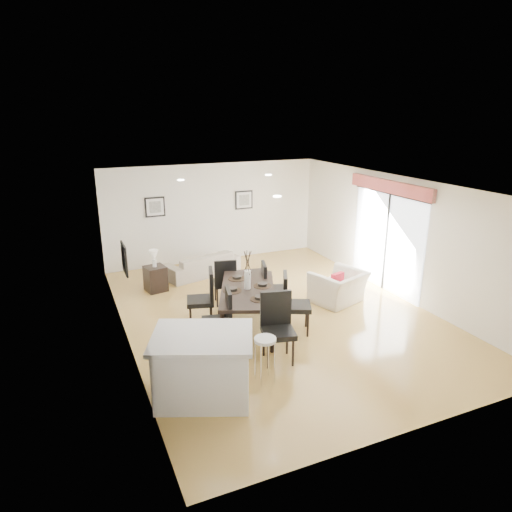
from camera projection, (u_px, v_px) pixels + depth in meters
name	position (u px, v px, depth m)	size (l,w,h in m)	color
ground	(276.00, 314.00, 9.50)	(8.00, 8.00, 0.00)	tan
wall_back	(213.00, 213.00, 12.59)	(6.00, 0.04, 2.70)	white
wall_front	(419.00, 340.00, 5.60)	(6.00, 0.04, 2.70)	white
wall_left	(122.00, 272.00, 7.95)	(0.04, 8.00, 2.70)	white
wall_right	(397.00, 236.00, 10.23)	(0.04, 8.00, 2.70)	white
ceiling	(278.00, 184.00, 8.68)	(6.00, 8.00, 0.02)	white
sofa	(202.00, 264.00, 11.71)	(1.95, 0.76, 0.57)	#A59785
armchair	(338.00, 287.00, 9.99)	(1.08, 0.94, 0.70)	beige
courtyard_plant_a	(489.00, 264.00, 11.46)	(0.63, 0.55, 0.70)	#3A5F28
courtyard_plant_b	(424.00, 246.00, 13.00)	(0.40, 0.40, 0.71)	#3A5F28
dining_table	(248.00, 293.00, 8.65)	(1.69, 2.22, 0.83)	black
dining_chair_wnear	(222.00, 316.00, 7.97)	(0.59, 0.59, 1.10)	black
dining_chair_wfar	(205.00, 295.00, 8.83)	(0.63, 0.63, 1.14)	black
dining_chair_enear	(292.00, 300.00, 8.55)	(0.69, 0.69, 1.16)	black
dining_chair_efar	(270.00, 285.00, 9.42)	(0.60, 0.60, 1.07)	black
dining_chair_head	(277.00, 323.00, 7.62)	(0.64, 0.64, 1.18)	black
dining_chair_foot	(225.00, 279.00, 9.78)	(0.56, 0.56, 1.05)	black
vase	(248.00, 273.00, 8.54)	(0.97, 1.48, 0.75)	white
coffee_table	(248.00, 282.00, 10.70)	(1.04, 0.62, 0.42)	black
side_table	(156.00, 279.00, 10.65)	(0.45, 0.45, 0.60)	black
table_lamp	(154.00, 256.00, 10.48)	(0.21, 0.21, 0.40)	white
cushion	(337.00, 280.00, 9.81)	(0.32, 0.10, 0.32)	#A81524
kitchen_island	(203.00, 366.00, 6.61)	(1.74, 1.57, 1.00)	white
bar_stool	(265.00, 344.00, 6.95)	(0.34, 0.34, 0.74)	white
framed_print_back_left	(155.00, 207.00, 11.86)	(0.52, 0.04, 0.52)	black
framed_print_back_right	(244.00, 200.00, 12.81)	(0.52, 0.04, 0.52)	black
framed_print_left_wall	(124.00, 259.00, 7.70)	(0.04, 0.52, 0.52)	black
sliding_door	(388.00, 220.00, 10.38)	(0.12, 2.70, 2.57)	white
courtyard	(467.00, 232.00, 12.32)	(6.00, 6.00, 2.00)	gray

